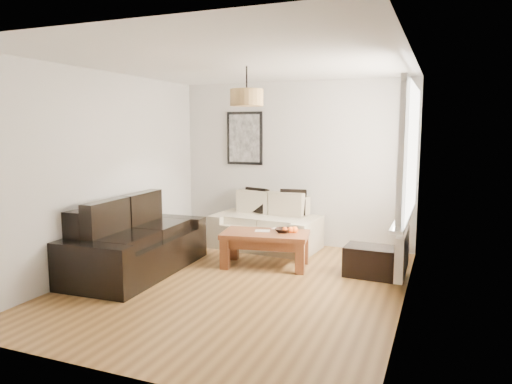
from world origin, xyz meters
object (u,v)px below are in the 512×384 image
at_px(ottoman, 372,261).
at_px(loveseat_cream, 266,223).
at_px(coffee_table, 265,249).
at_px(sofa_leather, 137,238).

bearing_deg(ottoman, loveseat_cream, 154.50).
bearing_deg(ottoman, coffee_table, -176.22).
height_order(loveseat_cream, sofa_leather, sofa_leather).
bearing_deg(ottoman, sofa_leather, -161.95).
height_order(sofa_leather, coffee_table, sofa_leather).
relative_size(coffee_table, ottoman, 1.72).
bearing_deg(loveseat_cream, coffee_table, -65.09).
bearing_deg(coffee_table, loveseat_cream, 110.36).
xyz_separation_m(loveseat_cream, sofa_leather, (-1.12, -1.78, 0.04)).
relative_size(loveseat_cream, ottoman, 2.42).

